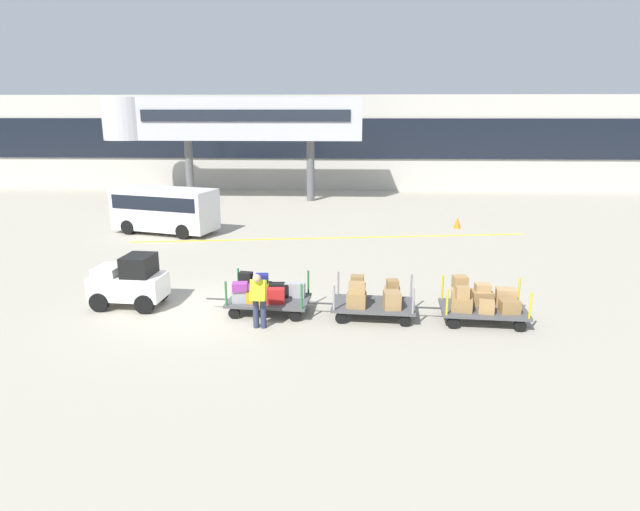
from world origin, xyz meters
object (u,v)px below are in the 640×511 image
object	(u,v)px
baggage_cart_tail	(482,302)
baggage_tug	(130,282)
baggage_cart_lead	(266,294)
baggage_handler	(259,298)
baggage_cart_middle	(373,299)
safety_cone_near	(457,223)
shuttle_van	(165,207)

from	to	relation	value
baggage_cart_tail	baggage_tug	bearing A→B (deg)	175.96
baggage_cart_lead	baggage_handler	distance (m)	1.31
baggage_cart_middle	baggage_cart_tail	bearing A→B (deg)	-3.20
baggage_cart_lead	safety_cone_near	size ratio (longest dim) A/B	5.54
baggage_tug	baggage_cart_lead	size ratio (longest dim) A/B	0.71
baggage_tug	baggage_handler	bearing A→B (deg)	-20.67
baggage_cart_middle	baggage_handler	bearing A→B (deg)	-162.19
baggage_tug	shuttle_van	distance (m)	10.19
baggage_tug	baggage_cart_middle	bearing A→B (deg)	-4.39
baggage_cart_middle	baggage_cart_lead	bearing A→B (deg)	174.82
baggage_cart_lead	baggage_handler	bearing A→B (deg)	-90.16
baggage_cart_lead	shuttle_van	world-z (taller)	shuttle_van
shuttle_van	safety_cone_near	size ratio (longest dim) A/B	9.35
baggage_cart_lead	baggage_tug	bearing A→B (deg)	176.20
baggage_cart_middle	baggage_cart_tail	size ratio (longest dim) A/B	1.00
baggage_handler	baggage_tug	bearing A→B (deg)	159.33
baggage_cart_lead	shuttle_van	size ratio (longest dim) A/B	0.59
baggage_cart_middle	baggage_cart_tail	world-z (taller)	baggage_cart_tail
baggage_tug	baggage_cart_middle	size ratio (longest dim) A/B	0.71
baggage_cart_middle	shuttle_van	distance (m)	14.03
baggage_cart_lead	safety_cone_near	distance (m)	14.26
shuttle_van	baggage_cart_lead	bearing A→B (deg)	-58.67
shuttle_van	baggage_handler	bearing A→B (deg)	-61.57
baggage_handler	baggage_cart_middle	bearing A→B (deg)	17.81
baggage_tug	shuttle_van	bearing A→B (deg)	102.21
baggage_cart_lead	safety_cone_near	world-z (taller)	baggage_cart_lead
baggage_handler	shuttle_van	distance (m)	13.07
baggage_tug	safety_cone_near	size ratio (longest dim) A/B	3.96
baggage_cart_lead	baggage_cart_tail	world-z (taller)	baggage_cart_tail
baggage_cart_middle	baggage_handler	xyz separation A→B (m)	(-3.07, -0.99, 0.32)
baggage_cart_lead	safety_cone_near	bearing A→B (deg)	56.82
shuttle_van	baggage_cart_tail	bearing A→B (deg)	-41.05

